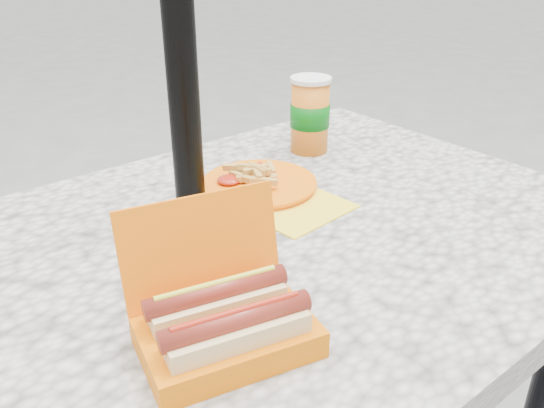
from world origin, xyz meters
TOP-DOWN VIEW (x-y plane):
  - picnic_table at (0.00, 0.00)m, footprint 1.20×0.80m
  - hotdog_box at (-0.16, -0.17)m, footprint 0.22×0.19m
  - fries_plate at (0.13, 0.13)m, footprint 0.21×0.29m
  - soda_cup at (0.33, 0.22)m, footprint 0.08×0.08m

SIDE VIEW (x-z plane):
  - picnic_table at x=0.00m, z-range 0.27..1.02m
  - fries_plate at x=0.13m, z-range 0.74..0.78m
  - hotdog_box at x=-0.16m, z-range 0.71..0.86m
  - soda_cup at x=0.33m, z-range 0.75..0.91m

